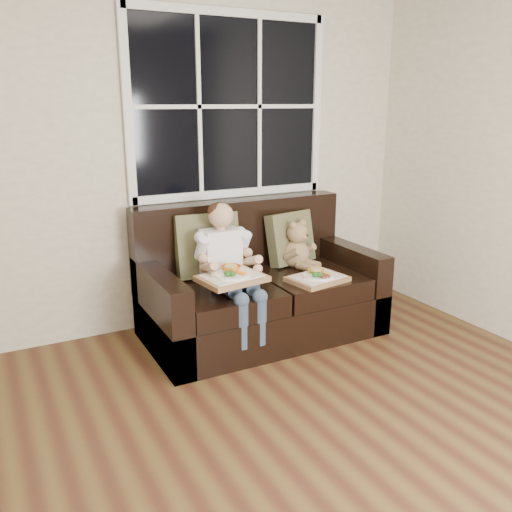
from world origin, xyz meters
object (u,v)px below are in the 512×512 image
child (227,258)px  teddy_bear (297,248)px  loveseat (258,292)px  tray_right (317,278)px  tray_left (232,277)px

child → teddy_bear: size_ratio=2.31×
loveseat → teddy_bear: bearing=6.2°
loveseat → child: bearing=-158.4°
child → teddy_bear: child is taller
child → tray_right: 0.67m
loveseat → teddy_bear: (0.36, 0.04, 0.29)m
tray_right → child: bearing=151.0°
child → tray_right: size_ratio=2.02×
teddy_bear → tray_left: (-0.72, -0.34, -0.02)m
child → loveseat: bearing=21.6°
tray_right → loveseat: bearing=122.7°
tray_left → tray_right: 0.67m
child → tray_right: bearing=-19.4°
child → tray_right: child is taller
teddy_bear → tray_left: size_ratio=0.83×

